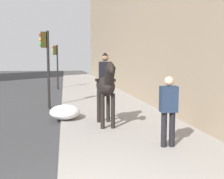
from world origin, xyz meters
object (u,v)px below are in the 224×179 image
traffic_light_far_curb (56,60)px  mounted_horse_near (106,85)px  pedestrian_greeting (168,107)px  traffic_light_near_curb (46,57)px

traffic_light_far_curb → mounted_horse_near: bearing=-171.7°
mounted_horse_near → pedestrian_greeting: 2.67m
pedestrian_greeting → traffic_light_far_curb: traffic_light_far_curb is taller
mounted_horse_near → pedestrian_greeting: bearing=25.3°
pedestrian_greeting → traffic_light_far_curb: size_ratio=0.50×
mounted_horse_near → traffic_light_near_curb: size_ratio=0.66×
pedestrian_greeting → traffic_light_near_curb: traffic_light_near_curb is taller
traffic_light_near_curb → mounted_horse_near: bearing=-153.8°
mounted_horse_near → traffic_light_near_curb: (4.23, 2.09, 0.95)m
traffic_light_near_curb → traffic_light_far_curb: bearing=-1.3°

